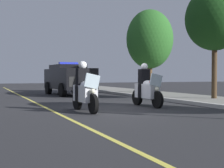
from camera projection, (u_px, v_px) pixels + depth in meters
The scene contains 9 objects.
ground_plane at pixel (113, 108), 12.47m from camera, with size 80.00×80.00×0.00m, color #28282B.
curb_strip at pixel (192, 103), 13.83m from camera, with size 48.00×0.24×0.15m, color #B7B5AD.
lane_stripe_center at pixel (51, 110), 11.57m from camera, with size 48.00×0.12×0.01m, color #E0D14C.
police_motorcycle_lead_left at pixel (85, 91), 11.10m from camera, with size 2.14×0.61×1.72m.
police_motorcycle_lead_right at pixel (147, 89), 12.89m from camera, with size 2.14×0.61×1.72m.
police_suv at pixel (69, 78), 20.42m from camera, with size 5.01×2.31×2.05m.
cyclist_background at pixel (79, 80), 25.88m from camera, with size 1.76×0.33×1.69m.
tree_mid_block at pixel (215, 19), 16.03m from camera, with size 2.88×2.88×5.46m.
tree_far_back at pixel (150, 39), 21.63m from camera, with size 3.08×3.08×5.47m.
Camera 1 is at (11.50, -4.76, 1.24)m, focal length 52.58 mm.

